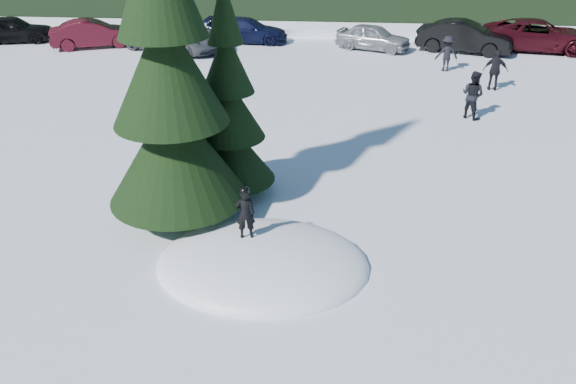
# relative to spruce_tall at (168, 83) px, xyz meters

# --- Properties ---
(ground) EXTENTS (200.00, 200.00, 0.00)m
(ground) POSITION_rel_spruce_tall_xyz_m (2.20, -1.80, -3.32)
(ground) COLOR white
(ground) RESTS_ON ground
(snow_mound) EXTENTS (4.48, 3.52, 0.96)m
(snow_mound) POSITION_rel_spruce_tall_xyz_m (2.20, -1.80, -3.32)
(snow_mound) COLOR white
(snow_mound) RESTS_ON ground
(spruce_tall) EXTENTS (3.20, 3.20, 8.60)m
(spruce_tall) POSITION_rel_spruce_tall_xyz_m (0.00, 0.00, 0.00)
(spruce_tall) COLOR black
(spruce_tall) RESTS_ON ground
(spruce_short) EXTENTS (2.20, 2.20, 5.37)m
(spruce_short) POSITION_rel_spruce_tall_xyz_m (1.00, 1.40, -1.22)
(spruce_short) COLOR black
(spruce_short) RESTS_ON ground
(child_skier) EXTENTS (0.44, 0.33, 1.11)m
(child_skier) POSITION_rel_spruce_tall_xyz_m (1.82, -1.49, -2.28)
(child_skier) COLOR black
(child_skier) RESTS_ON snow_mound
(adult_0) EXTENTS (1.02, 1.01, 1.66)m
(adult_0) POSITION_rel_spruce_tall_xyz_m (8.26, 7.75, -2.49)
(adult_0) COLOR black
(adult_0) RESTS_ON ground
(adult_1) EXTENTS (0.99, 0.56, 1.60)m
(adult_1) POSITION_rel_spruce_tall_xyz_m (9.82, 11.15, -2.52)
(adult_1) COLOR black
(adult_1) RESTS_ON ground
(adult_2) EXTENTS (1.06, 0.68, 1.54)m
(adult_2) POSITION_rel_spruce_tall_xyz_m (8.37, 13.88, -2.55)
(adult_2) COLOR black
(adult_2) RESTS_ON ground
(car_0) EXTENTS (4.40, 2.60, 1.40)m
(car_0) POSITION_rel_spruce_tall_xyz_m (-13.83, 17.64, -2.62)
(car_0) COLOR black
(car_0) RESTS_ON ground
(car_1) EXTENTS (4.49, 3.04, 1.40)m
(car_1) POSITION_rel_spruce_tall_xyz_m (-9.01, 16.90, -2.62)
(car_1) COLOR #3E0B15
(car_1) RESTS_ON ground
(car_2) EXTENTS (5.98, 4.55, 1.51)m
(car_2) POSITION_rel_spruce_tall_xyz_m (-4.63, 16.61, -2.56)
(car_2) COLOR #494C51
(car_2) RESTS_ON ground
(car_3) EXTENTS (4.47, 2.03, 1.27)m
(car_3) POSITION_rel_spruce_tall_xyz_m (-1.33, 18.76, -2.69)
(car_3) COLOR black
(car_3) RESTS_ON ground
(car_4) EXTENTS (4.05, 2.82, 1.28)m
(car_4) POSITION_rel_spruce_tall_xyz_m (5.32, 17.62, -2.68)
(car_4) COLOR gray
(car_4) RESTS_ON ground
(car_5) EXTENTS (4.90, 2.93, 1.52)m
(car_5) POSITION_rel_spruce_tall_xyz_m (9.82, 17.54, -2.56)
(car_5) COLOR black
(car_5) RESTS_ON ground
(car_6) EXTENTS (5.81, 3.41, 1.52)m
(car_6) POSITION_rel_spruce_tall_xyz_m (13.59, 18.24, -2.56)
(car_6) COLOR #370A11
(car_6) RESTS_ON ground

